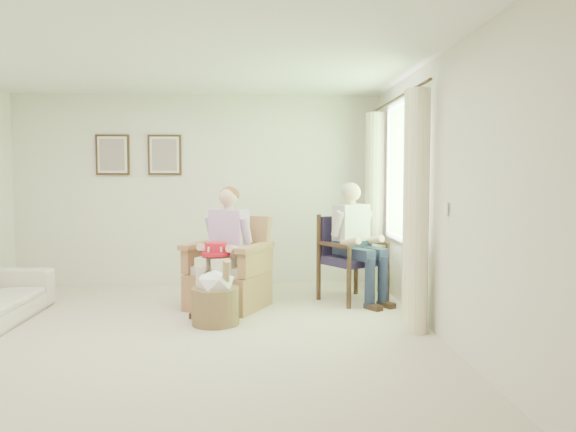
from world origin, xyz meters
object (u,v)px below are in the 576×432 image
object	(u,v)px
wood_armchair	(352,254)
person_wicker	(227,240)
wicker_armchair	(228,279)
person_dark	(354,234)
hatbox	(216,297)
red_hat	(216,250)

from	to	relation	value
wood_armchair	person_wicker	distance (m)	1.56
wicker_armchair	wood_armchair	distance (m)	1.52
person_dark	hatbox	distance (m)	1.88
wood_armchair	person_wicker	xyz separation A→B (m)	(-1.47, -0.48, 0.23)
wicker_armchair	hatbox	distance (m)	0.76
wood_armchair	hatbox	bearing A→B (deg)	-176.78
wood_armchair	red_hat	xyz separation A→B (m)	(-1.58, -0.66, 0.15)
wood_armchair	red_hat	size ratio (longest dim) A/B	3.25
wicker_armchair	red_hat	xyz separation A→B (m)	(-0.11, -0.32, 0.37)
person_dark	red_hat	distance (m)	1.66
person_wicker	hatbox	distance (m)	0.80
person_wicker	red_hat	distance (m)	0.23
person_wicker	red_hat	world-z (taller)	person_wicker
wood_armchair	wicker_armchair	bearing A→B (deg)	161.20
wicker_armchair	hatbox	bearing A→B (deg)	-70.81
wood_armchair	red_hat	world-z (taller)	wood_armchair
red_hat	hatbox	bearing A→B (deg)	-86.32
wicker_armchair	hatbox	world-z (taller)	wicker_armchair
person_wicker	person_dark	xyz separation A→B (m)	(1.47, 0.31, 0.03)
wicker_armchair	red_hat	world-z (taller)	wicker_armchair
wicker_armchair	red_hat	bearing A→B (deg)	-83.92
red_hat	person_wicker	bearing A→B (deg)	58.08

